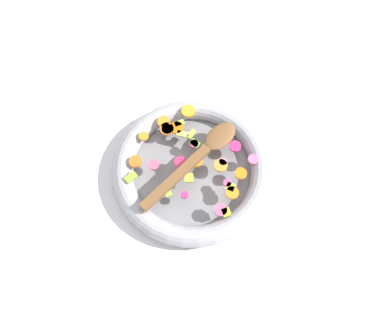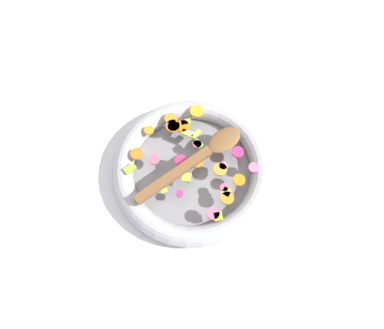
% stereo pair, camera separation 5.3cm
% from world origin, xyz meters
% --- Properties ---
extents(ground_plane, '(4.00, 4.00, 0.00)m').
position_xyz_m(ground_plane, '(0.00, 0.00, 0.00)').
color(ground_plane, silver).
extents(skillet, '(0.39, 0.39, 0.05)m').
position_xyz_m(skillet, '(0.00, 0.00, 0.02)').
color(skillet, slate).
rests_on(skillet, ground_plane).
extents(chopped_vegetables, '(0.31, 0.32, 0.01)m').
position_xyz_m(chopped_vegetables, '(-0.02, 0.01, 0.05)').
color(chopped_vegetables, orange).
rests_on(chopped_vegetables, skillet).
extents(wooden_spoon, '(0.18, 0.28, 0.01)m').
position_xyz_m(wooden_spoon, '(-0.01, 0.02, 0.06)').
color(wooden_spoon, brown).
rests_on(wooden_spoon, chopped_vegetables).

